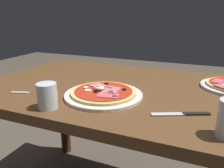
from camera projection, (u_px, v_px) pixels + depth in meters
The scene contains 5 objects.
dining_table at pixel (120, 107), 1.05m from camera, with size 1.26×0.81×0.72m.
pizza_foreground at pixel (104, 93), 0.88m from camera, with size 0.31×0.31×0.05m.
water_glass_near at pixel (47, 98), 0.76m from camera, with size 0.07×0.07×0.09m.
fork at pixel (26, 93), 0.92m from camera, with size 0.15×0.06×0.00m.
knife at pixel (185, 114), 0.72m from camera, with size 0.19×0.10×0.01m.
Camera 1 is at (0.33, -0.90, 1.04)m, focal length 35.05 mm.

